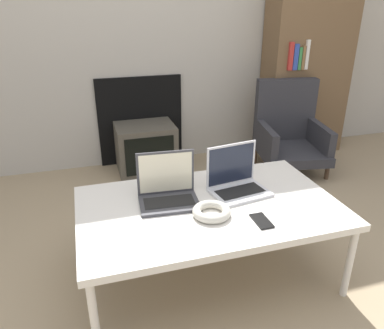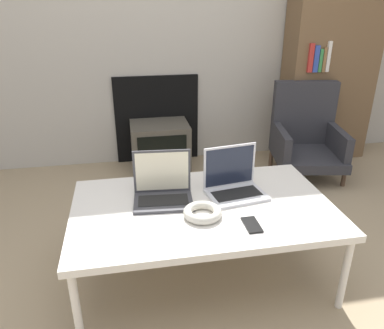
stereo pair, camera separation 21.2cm
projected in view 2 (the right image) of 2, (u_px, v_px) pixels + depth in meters
name	position (u px, v px, depth m)	size (l,w,h in m)	color
ground_plane	(216.00, 318.00, 1.78)	(14.00, 14.00, 0.00)	#998466
wall_back	(161.00, 13.00, 3.08)	(7.00, 0.08, 2.60)	#ADA89E
table	(203.00, 210.00, 1.90)	(1.31, 0.79, 0.44)	silver
laptop_left	(163.00, 189.00, 1.92)	(0.31, 0.23, 0.25)	#38383D
laptop_right	(234.00, 183.00, 1.98)	(0.33, 0.25, 0.25)	silver
headphones	(203.00, 212.00, 1.78)	(0.19, 0.19, 0.04)	beige
phone	(252.00, 225.00, 1.72)	(0.07, 0.13, 0.01)	black
tv	(160.00, 146.00, 3.28)	(0.49, 0.39, 0.41)	#4C473D
armchair	(306.00, 134.00, 3.18)	(0.63, 0.67, 0.76)	#2D2D33
bookshelf	(328.00, 77.00, 3.36)	(0.79, 0.32, 1.50)	brown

